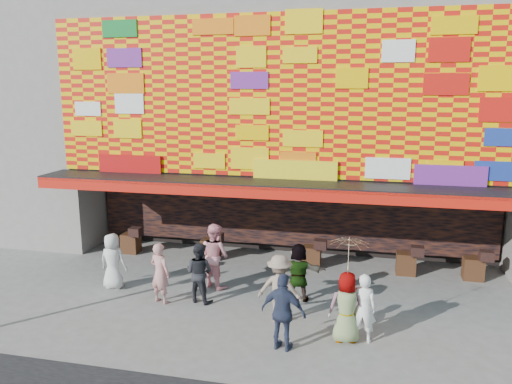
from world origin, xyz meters
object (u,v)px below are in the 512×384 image
Objects in this scene: ped_c at (199,272)px; ped_g at (347,307)px; ped_i at (215,255)px; ped_h at (363,308)px; parasol at (349,255)px; ped_a at (113,261)px; ped_d at (279,288)px; ped_e at (283,312)px; ped_f at (298,272)px; ped_b at (160,273)px.

ped_c is 4.29m from ped_g.
ped_g is at bearing 177.71° from ped_i.
parasol is (-0.38, -0.09, 1.28)m from ped_h.
ped_h is at bearing 169.49° from ped_a.
ped_a is 7.40m from ped_h.
ped_d is at bearing 157.97° from parasol.
ped_e is 1.95m from parasol.
ped_c is 1.02× the size of ped_h.
ped_f is (5.44, 0.35, -0.01)m from ped_a.
ped_a is 1.01× the size of ped_f.
ped_f is (3.68, 0.99, -0.03)m from ped_b.
parasol reaches higher than ped_e.
ped_f is 0.85× the size of ped_i.
ped_f is at bearing -100.34° from ped_d.
ped_d is 1.38m from ped_f.
ped_g is at bearing 159.67° from ped_d.
parasol is at bearing 81.65° from ped_g.
ped_c is at bearing 175.39° from ped_a.
ped_e is (2.70, -2.06, 0.06)m from ped_c.
ped_b is 0.89× the size of ped_i.
parasol is (6.85, -1.70, 1.28)m from ped_a.
parasol reaches higher than ped_c.
ped_a is 2.80m from ped_c.
ped_i is at bearing -40.43° from ped_g.
ped_d is 2.16m from ped_h.
ped_i is (2.88, 0.80, 0.13)m from ped_a.
ped_a is 0.94× the size of parasol.
ped_b is at bearing 82.12° from ped_i.
ped_b is at bearing 8.05° from ped_f.
ped_h is at bearing -171.44° from ped_b.
ped_b is 1.04× the size of ped_f.
ped_b is 1.01× the size of ped_c.
parasol reaches higher than ped_h.
ped_c reaches higher than ped_a.
ped_b is at bearing 168.29° from parasol.
ped_a is at bearing -1.40° from ped_b.
ped_c is 2.46m from ped_d.
ped_a is at bearing -11.76° from ped_e.
ped_b is at bearing -13.37° from ped_e.
ped_a is at bearing -9.36° from ped_d.
ped_d is at bearing 171.38° from ped_i.
ped_c is 0.97× the size of ped_d.
ped_a is 0.95× the size of ped_d.
parasol is at bearing 168.10° from ped_a.
ped_g is at bearing 19.88° from ped_h.
ped_i reaches higher than ped_b.
parasol is at bearing -141.47° from ped_e.
ped_c is (1.02, 0.32, -0.01)m from ped_b.
ped_f is at bearing -160.22° from ped_i.
ped_b is 5.35m from parasol.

